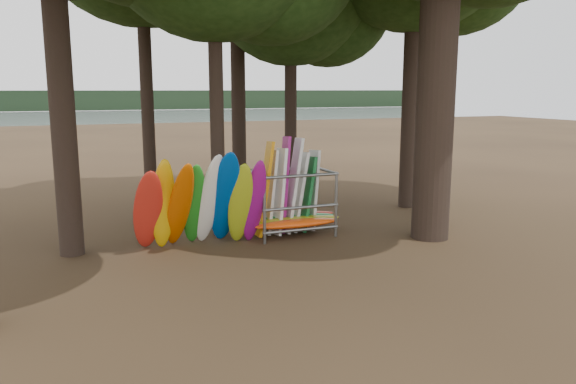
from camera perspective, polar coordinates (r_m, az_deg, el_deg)
name	(u,v)px	position (r m, az deg, el deg)	size (l,w,h in m)	color
ground	(307,255)	(14.66, 1.90, -6.40)	(120.00, 120.00, 0.00)	#47331E
lake	(116,124)	(73.22, -17.08, 6.63)	(160.00, 160.00, 0.00)	gray
far_shore	(95,100)	(123.03, -18.99, 8.80)	(160.00, 4.00, 4.00)	black
kayak_row	(202,203)	(15.13, -8.69, -1.15)	(3.62, 1.96, 2.85)	red
storage_rack	(291,204)	(16.54, 0.29, -1.22)	(3.21, 1.51, 2.89)	slate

